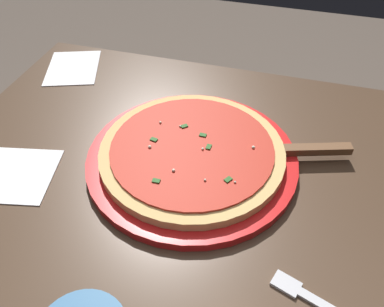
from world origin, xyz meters
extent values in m
cube|color=black|center=(-0.41, 0.30, 0.35)|extent=(0.06, 0.06, 0.69)
cube|color=black|center=(0.41, 0.30, 0.35)|extent=(0.06, 0.06, 0.69)
cube|color=#473323|center=(0.00, 0.00, 0.71)|extent=(0.95, 0.74, 0.03)
cylinder|color=red|center=(-0.03, 0.05, 0.73)|extent=(0.36, 0.36, 0.02)
cylinder|color=#DBB26B|center=(-0.03, 0.05, 0.74)|extent=(0.31, 0.31, 0.02)
cylinder|color=red|center=(-0.03, 0.05, 0.75)|extent=(0.28, 0.28, 0.00)
sphere|color=#EFEACC|center=(0.07, 0.07, 0.76)|extent=(0.01, 0.01, 0.01)
sphere|color=#EFEACC|center=(-0.01, 0.05, 0.76)|extent=(0.00, 0.00, 0.00)
sphere|color=#EFEACC|center=(0.06, -0.01, 0.76)|extent=(0.00, 0.00, 0.00)
sphere|color=#EFEACC|center=(-0.06, 0.09, 0.76)|extent=(0.00, 0.00, 0.00)
sphere|color=#EFEACC|center=(-0.10, 0.09, 0.76)|extent=(0.00, 0.00, 0.00)
sphere|color=#EFEACC|center=(-0.04, -0.01, 0.76)|extent=(0.01, 0.01, 0.01)
sphere|color=#EFEACC|center=(-0.09, 0.03, 0.76)|extent=(0.01, 0.01, 0.01)
sphere|color=#EFEACC|center=(0.01, -0.02, 0.76)|extent=(0.00, 0.00, 0.00)
cube|color=#23561E|center=(-0.02, 0.08, 0.76)|extent=(0.01, 0.01, 0.00)
cube|color=#23561E|center=(-0.06, -0.04, 0.76)|extent=(0.01, 0.01, 0.00)
cube|color=#23561E|center=(-0.09, 0.05, 0.76)|extent=(0.01, 0.01, 0.00)
cube|color=#23561E|center=(-0.06, 0.10, 0.76)|extent=(0.01, 0.01, 0.00)
cube|color=#23561E|center=(0.00, 0.05, 0.76)|extent=(0.01, 0.01, 0.00)
cube|color=#23561E|center=(0.05, -0.01, 0.76)|extent=(0.01, 0.01, 0.00)
cube|color=silver|center=(0.07, 0.08, 0.74)|extent=(0.11, 0.09, 0.00)
cube|color=brown|center=(0.17, 0.11, 0.74)|extent=(0.13, 0.06, 0.01)
cube|color=white|center=(-0.30, -0.06, 0.72)|extent=(0.14, 0.15, 0.00)
cube|color=white|center=(-0.38, 0.27, 0.72)|extent=(0.16, 0.18, 0.00)
cube|color=silver|center=(0.15, -0.14, 0.72)|extent=(0.04, 0.03, 0.00)
camera|label=1|loc=(0.11, -0.42, 1.20)|focal=36.51mm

